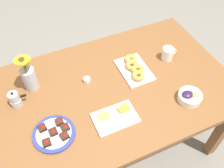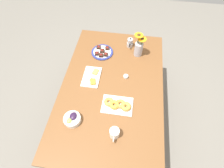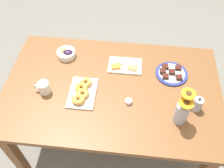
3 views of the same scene
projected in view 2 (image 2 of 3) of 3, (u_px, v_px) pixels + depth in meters
The scene contains 10 objects.
ground_plane at pixel (112, 117), 2.33m from camera, with size 6.00×6.00×0.00m, color slate.
dining_table at pixel (112, 91), 1.79m from camera, with size 1.60×1.00×0.74m.
coffee_mug at pixel (114, 133), 1.41m from camera, with size 0.12×0.08×0.09m.
grape_bowl at pixel (72, 119), 1.50m from camera, with size 0.15×0.15×0.07m.
cheese_platter at pixel (92, 77), 1.78m from camera, with size 0.26×0.17×0.03m.
croissant_platter at pixel (118, 105), 1.58m from camera, with size 0.19×0.28×0.05m.
jam_cup_honey at pixel (126, 76), 1.77m from camera, with size 0.05×0.05×0.03m.
dessert_plate at pixel (102, 52), 1.97m from camera, with size 0.24×0.24×0.05m.
flower_vase at pixel (139, 48), 1.89m from camera, with size 0.10×0.13×0.27m.
moka_pot at pixel (130, 43), 2.01m from camera, with size 0.11×0.07×0.12m.
Camera 2 is at (0.95, 0.14, 2.17)m, focal length 28.00 mm.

